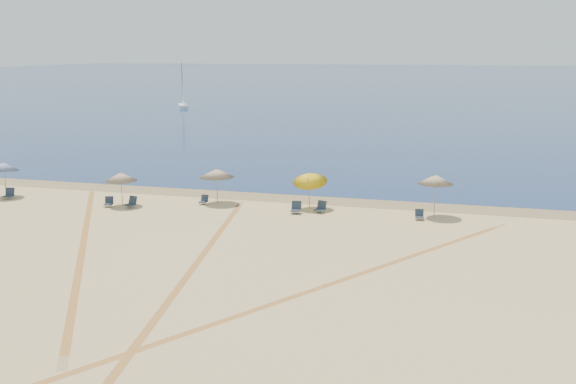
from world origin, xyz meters
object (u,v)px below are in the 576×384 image
umbrella_0 (3,166)px  chair_1 (9,194)px  umbrella_2 (217,173)px  umbrella_4 (436,179)px  chair_5 (296,208)px  chair_4 (204,200)px  chair_3 (131,203)px  chair_6 (321,207)px  chair_7 (419,215)px  chair_2 (109,202)px  umbrella_1 (121,177)px  sailboat_1 (183,94)px  umbrella_3 (310,178)px

umbrella_0 → chair_1: size_ratio=3.06×
umbrella_2 → chair_1: bearing=-170.4°
umbrella_4 → chair_5: umbrella_4 is taller
umbrella_0 → chair_4: 14.29m
umbrella_2 → chair_3: (-4.91, -2.57, -1.71)m
chair_6 → umbrella_0: bearing=-160.6°
chair_6 → chair_7: 6.09m
chair_2 → chair_3: bearing=-11.3°
umbrella_1 → chair_5: 11.59m
chair_4 → chair_7: 14.02m
umbrella_1 → chair_7: (18.96, 1.41, -1.65)m
chair_2 → chair_6: bearing=-9.6°
umbrella_0 → umbrella_1: umbrella_0 is taller
umbrella_4 → sailboat_1: (-46.42, 67.46, 0.03)m
umbrella_3 → umbrella_4: umbrella_4 is taller
umbrella_0 → chair_4: bearing=6.1°
chair_5 → sailboat_1: bearing=112.3°
umbrella_4 → chair_3: size_ratio=3.27×
umbrella_1 → umbrella_2: umbrella_2 is taller
chair_7 → chair_3: bearing=177.2°
umbrella_4 → chair_5: (-8.34, -1.34, -1.99)m
umbrella_0 → chair_4: umbrella_0 is taller
chair_3 → sailboat_1: 75.28m
chair_2 → chair_4: bearing=3.9°
umbrella_3 → sailboat_1: sailboat_1 is taller
umbrella_1 → chair_6: bearing=7.0°
umbrella_0 → chair_1: bearing=-35.3°
umbrella_3 → chair_4: 7.26m
chair_2 → umbrella_3: bearing=-5.4°
chair_1 → sailboat_1: bearing=93.7°
umbrella_4 → chair_5: 8.67m
chair_7 → chair_5: bearing=175.0°
chair_1 → chair_5: (19.96, 1.11, 0.00)m
chair_3 → sailboat_1: sailboat_1 is taller
umbrella_3 → umbrella_1: bearing=-168.6°
umbrella_3 → chair_1: bearing=-173.0°
chair_2 → chair_4: (5.68, 2.29, -0.02)m
chair_3 → chair_7: 18.25m
umbrella_3 → umbrella_4: bearing=-0.5°
chair_1 → sailboat_1: size_ratio=0.10×
umbrella_3 → sailboat_1: (-38.61, 67.40, 0.32)m
umbrella_0 → chair_1: 1.95m
umbrella_3 → chair_1: size_ratio=3.25×
umbrella_0 → chair_5: umbrella_0 is taller
umbrella_4 → sailboat_1: bearing=124.5°
chair_5 → chair_2: bearing=-179.9°
chair_1 → chair_2: size_ratio=1.06×
umbrella_3 → chair_5: umbrella_3 is taller
umbrella_4 → chair_1: bearing=-175.0°
umbrella_0 → chair_4: (14.08, 1.51, -1.85)m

